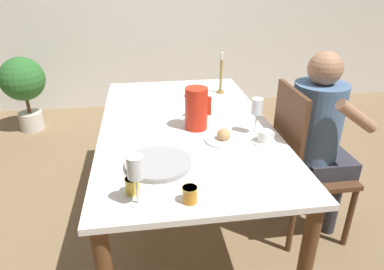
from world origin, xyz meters
name	(u,v)px	position (x,y,z in m)	size (l,w,h in m)	color
ground_plane	(187,218)	(0.00, 0.00, 0.00)	(20.00, 20.00, 0.00)	#7F6647
dining_table	(186,137)	(0.00, 0.00, 0.64)	(1.02, 1.76, 0.73)	white
chair_person_side	(302,163)	(0.69, -0.20, 0.51)	(0.42, 0.42, 0.99)	#51331E
person_seated	(320,132)	(0.78, -0.18, 0.70)	(0.39, 0.41, 1.18)	#33333D
red_pitcher	(196,108)	(0.05, -0.07, 0.85)	(0.16, 0.13, 0.25)	red
wine_glass_water	(257,108)	(0.37, -0.19, 0.88)	(0.06, 0.06, 0.21)	white
wine_glass_juice	(135,170)	(-0.29, -0.76, 0.89)	(0.06, 0.06, 0.22)	white
teacup_near_person	(265,137)	(0.39, -0.31, 0.76)	(0.13, 0.13, 0.07)	white
teacup_across	(192,113)	(0.06, 0.10, 0.76)	(0.13, 0.13, 0.07)	white
serving_tray	(158,164)	(-0.19, -0.48, 0.74)	(0.31, 0.31, 0.03)	#9E9EA3
bread_plate	(224,138)	(0.17, -0.26, 0.75)	(0.20, 0.20, 0.07)	white
jam_jar_amber	(132,185)	(-0.31, -0.67, 0.77)	(0.06, 0.06, 0.07)	gold
jam_jar_red	(190,194)	(-0.08, -0.77, 0.77)	(0.06, 0.06, 0.07)	#C67A1E
candlestick_tall	(221,78)	(0.33, 0.53, 0.84)	(0.06, 0.06, 0.30)	olive
potted_plant	(23,84)	(-1.46, 1.72, 0.51)	(0.45, 0.45, 0.78)	beige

